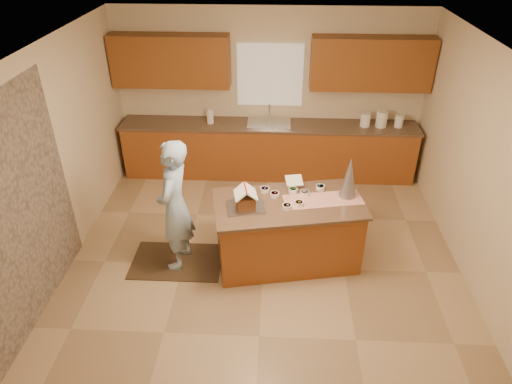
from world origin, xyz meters
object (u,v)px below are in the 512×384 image
tinsel_tree (349,177)px  gingerbread_house (246,199)px  island_base (287,233)px  boy (175,206)px

tinsel_tree → gingerbread_house: 1.29m
island_base → tinsel_tree: 1.04m
island_base → tinsel_tree: size_ratio=3.27×
island_base → gingerbread_house: (-0.51, -0.15, 0.59)m
tinsel_tree → gingerbread_house: size_ratio=1.68×
tinsel_tree → island_base: bearing=-165.4°
island_base → gingerbread_house: size_ratio=5.51×
island_base → gingerbread_house: gingerbread_house is taller
boy → tinsel_tree: bearing=105.1°
island_base → boy: (-1.37, -0.12, 0.44)m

